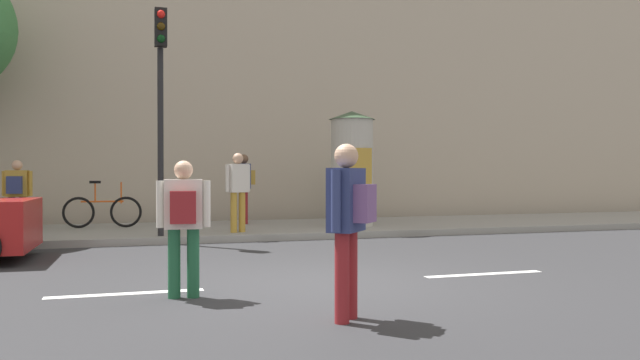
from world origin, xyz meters
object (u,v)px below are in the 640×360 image
at_px(pedestrian_near_pole, 17,190).
at_px(traffic_light, 161,85).
at_px(pedestrian_in_red_top, 348,184).
at_px(pedestrian_in_dark_shirt, 238,186).
at_px(pedestrian_with_backpack, 348,215).
at_px(bicycle_leaning, 102,211).
at_px(pedestrian_in_light_jacket, 244,182).
at_px(poster_column, 352,168).
at_px(pedestrian_with_bag, 184,217).

bearing_deg(pedestrian_near_pole, traffic_light, -26.06).
distance_m(traffic_light, pedestrian_in_red_top, 6.31).
bearing_deg(pedestrian_in_dark_shirt, pedestrian_with_backpack, -92.00).
bearing_deg(bicycle_leaning, pedestrian_near_pole, -147.54).
bearing_deg(pedestrian_near_pole, pedestrian_with_backpack, -64.19).
bearing_deg(pedestrian_in_light_jacket, pedestrian_near_pole, -166.10).
xyz_separation_m(poster_column, bicycle_leaning, (-5.69, 1.29, -1.00)).
distance_m(poster_column, pedestrian_in_dark_shirt, 3.00).
relative_size(pedestrian_with_bag, pedestrian_near_pole, 1.02).
bearing_deg(pedestrian_in_dark_shirt, poster_column, 14.55).
bearing_deg(pedestrian_in_dark_shirt, pedestrian_near_pole, 167.44).
distance_m(pedestrian_with_bag, pedestrian_in_red_top, 10.18).
relative_size(pedestrian_with_bag, pedestrian_in_dark_shirt, 0.92).
xyz_separation_m(pedestrian_with_backpack, pedestrian_near_pole, (-4.19, 8.67, 0.04)).
bearing_deg(pedestrian_in_red_top, pedestrian_in_dark_shirt, -142.38).
distance_m(pedestrian_with_backpack, bicycle_leaning, 10.05).
bearing_deg(pedestrian_in_light_jacket, poster_column, -32.66).
relative_size(poster_column, pedestrian_in_dark_shirt, 1.62).
xyz_separation_m(pedestrian_near_pole, pedestrian_in_red_top, (7.94, 1.69, 0.05)).
relative_size(pedestrian_with_backpack, pedestrian_in_red_top, 1.04).
bearing_deg(pedestrian_in_red_top, pedestrian_in_light_jacket, -171.31).
relative_size(traffic_light, pedestrian_in_dark_shirt, 2.67).
relative_size(poster_column, pedestrian_in_red_top, 1.69).
height_order(pedestrian_with_backpack, bicycle_leaning, pedestrian_with_backpack).
relative_size(traffic_light, pedestrian_near_pole, 2.95).
xyz_separation_m(pedestrian_with_backpack, pedestrian_in_red_top, (3.75, 10.35, 0.09)).
relative_size(pedestrian_in_dark_shirt, bicycle_leaning, 0.96).
height_order(traffic_light, pedestrian_with_backpack, traffic_light).
height_order(pedestrian_near_pole, bicycle_leaning, pedestrian_near_pole).
bearing_deg(pedestrian_near_pole, pedestrian_in_red_top, 12.00).
relative_size(pedestrian_with_bag, pedestrian_in_light_jacket, 0.90).
xyz_separation_m(pedestrian_with_bag, pedestrian_in_light_jacket, (2.23, 8.33, 0.27)).
relative_size(poster_column, pedestrian_with_backpack, 1.62).
bearing_deg(traffic_light, pedestrian_near_pole, 153.94).
bearing_deg(pedestrian_with_bag, pedestrian_near_pole, 111.42).
height_order(pedestrian_with_bag, pedestrian_with_backpack, pedestrian_with_backpack).
distance_m(pedestrian_in_red_top, bicycle_leaning, 6.35).
bearing_deg(pedestrian_near_pole, pedestrian_with_bag, -68.58).
bearing_deg(pedestrian_near_pole, bicycle_leaning, 32.46).
distance_m(pedestrian_near_pole, pedestrian_in_dark_shirt, 4.57).
bearing_deg(traffic_light, bicycle_leaning, 116.09).
relative_size(traffic_light, pedestrian_with_bag, 2.91).
bearing_deg(pedestrian_in_dark_shirt, pedestrian_with_bag, -105.40).
bearing_deg(pedestrian_with_backpack, bicycle_leaning, 104.69).
xyz_separation_m(pedestrian_in_light_jacket, bicycle_leaning, (-3.37, -0.19, -0.66)).
bearing_deg(pedestrian_with_backpack, pedestrian_in_light_jacket, 85.26).
xyz_separation_m(pedestrian_with_backpack, pedestrian_in_dark_shirt, (0.27, 7.67, 0.13)).
distance_m(poster_column, bicycle_leaning, 5.92).
xyz_separation_m(pedestrian_with_backpack, pedestrian_in_light_jacket, (0.82, 9.91, 0.18)).
relative_size(traffic_light, poster_column, 1.65).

